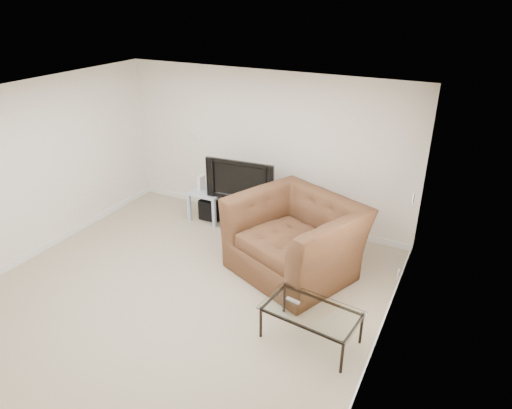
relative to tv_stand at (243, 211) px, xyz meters
The scene contains 18 objects.
floor 2.07m from the tv_stand, 85.44° to the right, with size 5.00×5.00×0.00m, color tan.
ceiling 3.03m from the tv_stand, 85.44° to the right, with size 5.00×5.00×0.00m, color white.
wall_back 1.09m from the tv_stand, 70.02° to the left, with size 5.00×0.02×2.50m, color silver.
wall_left 3.26m from the tv_stand, 138.74° to the right, with size 0.02×5.00×2.50m, color silver.
wall_right 3.50m from the tv_stand, 37.58° to the right, with size 0.02×5.00×2.50m, color silver.
plate_back 1.64m from the tv_stand, 160.49° to the left, with size 0.12×0.02×0.12m, color white.
plate_right_switch 2.86m from the tv_stand, ahead, with size 0.02×0.09×0.13m, color white.
plate_right_outlet 2.76m from the tv_stand, 15.79° to the right, with size 0.02×0.08×0.12m, color white.
tv_stand is the anchor object (origin of this frame).
dvd_player 0.18m from the tv_stand, 86.83° to the right, with size 0.38×0.27×0.05m, color black.
television 0.60m from the tv_stand, 86.83° to the right, with size 1.06×0.21×0.66m, color black.
side_table 0.66m from the tv_stand, behind, with size 0.55×0.55×0.53m, color #CFE6FA, non-canonical shape.
subwoofer 0.63m from the tv_stand, behind, with size 0.34×0.34×0.34m, color black.
game_console 0.88m from the tv_stand, behind, with size 0.05×0.18×0.24m, color white.
game_case 0.69m from the tv_stand, behind, with size 0.05×0.15×0.21m, color #CC4C4C.
recliner 1.58m from the tv_stand, 33.93° to the right, with size 1.61×1.04×1.40m, color brown.
coffee_table 2.85m from the tv_stand, 46.48° to the right, with size 1.06×0.60×0.41m, color black, non-canonical shape.
remote 2.66m from the tv_stand, 49.51° to the right, with size 0.17×0.05×0.02m, color #B2B2B7.
Camera 1 is at (3.07, -3.87, 3.60)m, focal length 32.00 mm.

